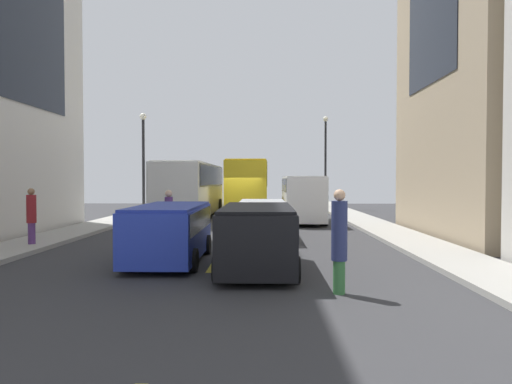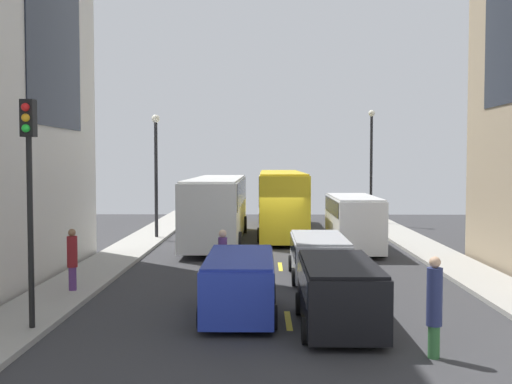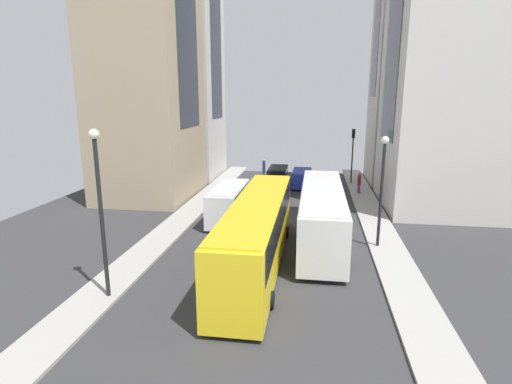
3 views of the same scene
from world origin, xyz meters
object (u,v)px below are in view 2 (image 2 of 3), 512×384
object	(u,v)px
traffic_light_near_corner	(29,169)
car_silver_2	(319,254)
car_blue_1	(240,280)
city_bus_white	(217,204)
pedestrian_crossing_mid	(72,257)
pedestrian_waiting_curb	(434,304)
streetcar_yellow	(281,197)
pedestrian_crossing_near	(223,258)
car_black_0	(339,289)
delivery_van_white	(353,219)

from	to	relation	value
traffic_light_near_corner	car_silver_2	bearing A→B (deg)	43.74
car_blue_1	car_silver_2	distance (m)	6.10
city_bus_white	pedestrian_crossing_mid	size ratio (longest dim) A/B	6.63
pedestrian_waiting_curb	streetcar_yellow	bearing A→B (deg)	-35.97
car_blue_1	pedestrian_crossing_mid	xyz separation A→B (m)	(-5.39, 2.57, 0.21)
car_blue_1	pedestrian_crossing_near	world-z (taller)	pedestrian_crossing_near
city_bus_white	car_blue_1	distance (m)	15.61
car_black_0	car_blue_1	world-z (taller)	car_black_0
car_silver_2	pedestrian_crossing_near	distance (m)	4.16
city_bus_white	car_black_0	world-z (taller)	city_bus_white
city_bus_white	car_silver_2	world-z (taller)	city_bus_white
pedestrian_waiting_curb	traffic_light_near_corner	distance (m)	9.93
pedestrian_crossing_near	pedestrian_waiting_curb	bearing A→B (deg)	131.98
pedestrian_waiting_curb	pedestrian_crossing_mid	world-z (taller)	pedestrian_waiting_curb
streetcar_yellow	pedestrian_crossing_near	world-z (taller)	streetcar_yellow
city_bus_white	delivery_van_white	xyz separation A→B (m)	(6.63, -3.11, -0.49)
city_bus_white	delivery_van_white	distance (m)	7.34
car_silver_2	pedestrian_crossing_near	bearing A→B (deg)	-143.06
pedestrian_crossing_near	delivery_van_white	bearing A→B (deg)	-115.55
pedestrian_crossing_near	car_blue_1	bearing A→B (deg)	107.49
car_silver_2	pedestrian_crossing_near	size ratio (longest dim) A/B	2.23
pedestrian_crossing_mid	pedestrian_waiting_curb	bearing A→B (deg)	138.03
pedestrian_waiting_curb	car_silver_2	bearing A→B (deg)	-32.09
city_bus_white	traffic_light_near_corner	bearing A→B (deg)	-100.64
car_blue_1	car_silver_2	size ratio (longest dim) A/B	1.00
car_black_0	pedestrian_waiting_curb	bearing A→B (deg)	-53.19
traffic_light_near_corner	delivery_van_white	bearing A→B (deg)	55.19
streetcar_yellow	car_silver_2	bearing A→B (deg)	-86.01
car_black_0	traffic_light_near_corner	xyz separation A→B (m)	(-7.59, -0.59, 3.03)
car_silver_2	pedestrian_crossing_near	xyz separation A→B (m)	(-3.32, -2.49, 0.22)
pedestrian_crossing_near	traffic_light_near_corner	distance (m)	7.15
pedestrian_crossing_mid	traffic_light_near_corner	world-z (taller)	traffic_light_near_corner
delivery_van_white	pedestrian_crossing_near	distance (m)	10.88
car_black_0	pedestrian_crossing_near	size ratio (longest dim) A/B	2.15
car_black_0	pedestrian_crossing_near	world-z (taller)	pedestrian_crossing_near
delivery_van_white	pedestrian_crossing_near	xyz separation A→B (m)	(-5.53, -9.37, -0.40)
city_bus_white	delivery_van_white	world-z (taller)	city_bus_white
pedestrian_crossing_mid	traffic_light_near_corner	xyz separation A→B (m)	(0.36, -4.42, 2.85)
city_bus_white	car_silver_2	bearing A→B (deg)	-66.09
delivery_van_white	car_blue_1	bearing A→B (deg)	-111.45
city_bus_white	car_black_0	xyz separation A→B (m)	(4.33, -16.74, -1.01)
pedestrian_crossing_near	traffic_light_near_corner	world-z (taller)	traffic_light_near_corner
streetcar_yellow	pedestrian_crossing_mid	xyz separation A→B (m)	(-7.03, -17.28, -0.93)
car_black_0	car_silver_2	size ratio (longest dim) A/B	0.96
traffic_light_near_corner	car_blue_1	bearing A→B (deg)	20.23
city_bus_white	pedestrian_crossing_near	world-z (taller)	city_bus_white
car_blue_1	city_bus_white	bearing A→B (deg)	96.53
car_silver_2	pedestrian_waiting_curb	distance (m)	9.26
pedestrian_waiting_curb	traffic_light_near_corner	size ratio (longest dim) A/B	0.40
city_bus_white	car_silver_2	distance (m)	10.97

